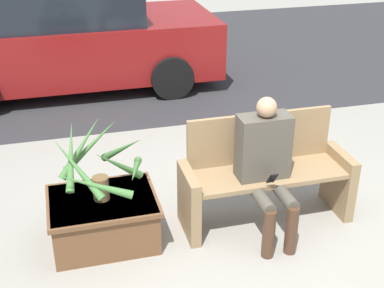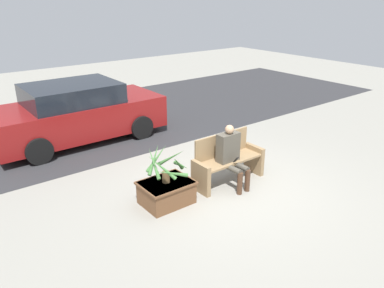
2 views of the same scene
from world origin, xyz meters
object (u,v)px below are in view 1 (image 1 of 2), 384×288
Objects in this scene: potted_plant at (99,165)px; person_seated at (266,161)px; bench at (265,174)px; parked_car at (69,38)px; planter_box at (104,218)px.

person_seated is at bearing -7.64° from potted_plant.
parked_car is at bearing 109.83° from bench.
parked_car is (-1.38, 4.21, 0.04)m from person_seated.
bench reaches higher than planter_box.
planter_box is 0.22× the size of parked_car.
parked_car reaches higher than bench.
person_seated is 1.64× the size of potted_plant.
parked_car is at bearing 90.02° from planter_box.
bench is 1.47m from planter_box.
potted_plant is (-1.37, 0.18, 0.06)m from person_seated.
parked_car is (-1.45, 4.03, 0.28)m from bench.
planter_box is at bearing 171.93° from person_seated.
potted_plant is at bearing 172.36° from person_seated.
potted_plant is at bearing 179.89° from bench.
person_seated is 0.29× the size of parked_car.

